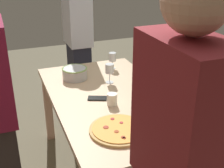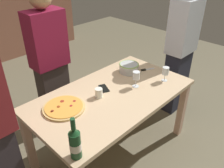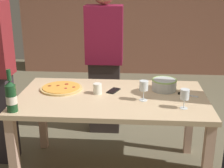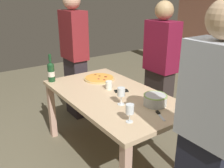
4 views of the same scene
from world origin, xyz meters
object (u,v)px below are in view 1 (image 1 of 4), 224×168
pizza (119,129)px  pizza_knife (82,70)px  serving_bowl (75,73)px  wine_glass_near_pizza (110,70)px  cell_phone (97,98)px  person_guest_right (78,41)px  wine_glass_by_bottle (112,58)px  cup_amber (112,99)px  dining_table (112,107)px  wine_bottle (213,119)px

pizza → pizza_knife: size_ratio=2.25×
serving_bowl → wine_glass_near_pizza: size_ratio=1.32×
cell_phone → person_guest_right: bearing=-165.0°
wine_glass_by_bottle → pizza_knife: (0.06, 0.29, -0.10)m
pizza → wine_glass_near_pizza: (0.73, -0.22, 0.11)m
wine_glass_by_bottle → cup_amber: 0.75m
person_guest_right → wine_glass_by_bottle: bearing=18.6°
dining_table → pizza_knife: size_ratio=9.67×
serving_bowl → pizza_knife: bearing=-33.4°
wine_bottle → person_guest_right: person_guest_right is taller
wine_bottle → person_guest_right: (1.89, 0.32, 0.01)m
serving_bowl → cup_amber: serving_bowl is taller
cell_phone → person_guest_right: person_guest_right is taller
dining_table → wine_glass_near_pizza: bearing=-16.9°
cell_phone → pizza_knife: size_ratio=0.87×
wine_bottle → pizza_knife: 1.42m
wine_bottle → serving_bowl: bearing=24.9°
dining_table → pizza_knife: (0.62, 0.06, 0.10)m
wine_glass_near_pizza → person_guest_right: (0.90, 0.03, 0.01)m
wine_bottle → wine_glass_by_bottle: (1.29, 0.14, -0.02)m
dining_table → serving_bowl: bearing=21.3°
cup_amber → dining_table: bearing=-20.7°
wine_glass_near_pizza → wine_glass_by_bottle: size_ratio=1.08×
cup_amber → pizza_knife: 0.75m
serving_bowl → person_guest_right: bearing=-17.7°
pizza_knife → person_guest_right: bearing=-11.9°
dining_table → person_guest_right: person_guest_right is taller
pizza_knife → dining_table: bearing=-174.3°
person_guest_right → pizza: bearing=-4.0°
wine_bottle → cup_amber: size_ratio=3.61×
dining_table → person_guest_right: 1.19m
wine_bottle → wine_glass_near_pizza: (0.99, 0.29, -0.00)m
wine_glass_near_pizza → wine_glass_by_bottle: wine_glass_near_pizza is taller
wine_glass_near_pizza → pizza_knife: wine_glass_near_pizza is taller
wine_bottle → cell_phone: 0.88m
wine_bottle → wine_glass_near_pizza: bearing=16.3°
dining_table → cell_phone: bearing=87.5°
wine_bottle → pizza_knife: wine_bottle is taller
wine_glass_by_bottle → pizza_knife: size_ratio=0.94×
pizza_knife → person_guest_right: 0.57m
dining_table → wine_glass_by_bottle: 0.64m
dining_table → wine_glass_by_bottle: bearing=-21.4°
wine_bottle → cell_phone: size_ratio=2.27×
dining_table → pizza: 0.50m
cell_phone → pizza_knife: (0.62, -0.05, 0.00)m
dining_table → serving_bowl: size_ratio=7.23×
wine_glass_near_pizza → cup_amber: (-0.39, 0.13, -0.07)m
dining_table → wine_bottle: bearing=-153.0°
wine_glass_by_bottle → cell_phone: size_ratio=1.08×
cup_amber → cell_phone: size_ratio=0.63×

